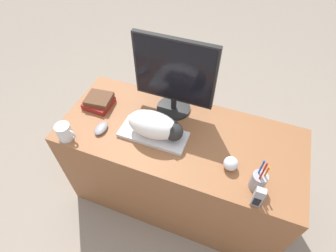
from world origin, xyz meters
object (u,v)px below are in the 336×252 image
keyboard (153,134)px  monitor (174,75)px  coffee_mug (65,132)px  baseball (231,164)px  computer_mouse (101,128)px  pen_cup (258,181)px  book_stack (99,101)px  cat (156,126)px  phone (258,197)px

keyboard → monitor: (0.03, 0.25, 0.26)m
coffee_mug → keyboard: bearing=22.6°
baseball → coffee_mug: bearing=-171.6°
monitor → coffee_mug: 0.71m
computer_mouse → pen_cup: size_ratio=0.46×
computer_mouse → book_stack: (-0.12, 0.19, 0.02)m
cat → pen_cup: pen_cup is taller
baseball → book_stack: bearing=169.2°
cat → pen_cup: 0.62m
keyboard → cat: 0.09m
cat → phone: (0.61, -0.22, -0.03)m
pen_cup → book_stack: (-1.06, 0.24, -0.02)m
keyboard → baseball: (0.47, -0.06, 0.03)m
monitor → coffee_mug: monitor is taller
baseball → book_stack: 0.93m
keyboard → book_stack: 0.45m
keyboard → phone: 0.67m
book_stack → baseball: bearing=-10.8°
coffee_mug → phone: size_ratio=0.90×
cat → baseball: (0.45, -0.06, -0.06)m
book_stack → pen_cup: bearing=-12.6°
monitor → book_stack: size_ratio=2.87×
computer_mouse → keyboard: bearing=12.7°
pen_cup → phone: pen_cup is taller
monitor → keyboard: bearing=-97.9°
monitor → cat: bearing=-93.5°
phone → book_stack: 1.12m
cat → computer_mouse: 0.35m
monitor → phone: 0.79m
pen_cup → baseball: (-0.15, 0.06, -0.02)m
phone → cat: bearing=160.4°
coffee_mug → phone: (1.10, -0.02, 0.01)m
cat → coffee_mug: size_ratio=2.72×
cat → coffee_mug: cat is taller
pen_cup → book_stack: pen_cup is taller
coffee_mug → cat: bearing=21.8°
computer_mouse → phone: bearing=-8.8°
cat → phone: cat is taller
keyboard → coffee_mug: bearing=-157.4°
cat → phone: bearing=-19.6°
computer_mouse → pen_cup: 0.94m
monitor → phone: (0.60, -0.47, -0.21)m
keyboard → pen_cup: bearing=-10.9°
keyboard → pen_cup: pen_cup is taller
monitor → computer_mouse: 0.54m
phone → coffee_mug: bearing=178.9°
book_stack → computer_mouse: bearing=-56.7°
cat → baseball: cat is taller
monitor → phone: bearing=-38.3°
coffee_mug → pen_cup: bearing=4.0°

